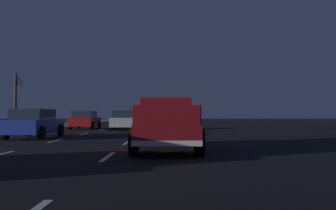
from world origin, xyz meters
name	(u,v)px	position (x,y,z in m)	size (l,w,h in m)	color
ground	(119,131)	(27.00, 0.00, 0.00)	(144.00, 144.00, 0.00)	black
sidewalk_shoulder	(18,130)	(27.00, 7.45, 0.06)	(108.00, 4.00, 0.12)	slate
lane_markings	(86,129)	(30.11, 3.09, 0.00)	(108.00, 7.04, 0.01)	silver
pickup_truck	(166,124)	(13.04, -3.50, 0.91)	(5.43, 2.31, 1.87)	maroon
sedan_silver	(124,120)	(29.15, -0.13, 0.78)	(4.44, 2.09, 1.54)	#B2B5BA
sedan_red	(85,120)	(30.63, 3.29, 0.78)	(4.40, 2.02, 1.54)	maroon
sedan_blue	(34,123)	(19.20, 3.47, 0.78)	(4.45, 2.10, 1.54)	navy
bare_tree_far	(16,99)	(39.64, 12.82, 2.91)	(1.37, 1.12, 5.94)	#423323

